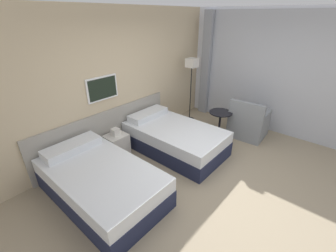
{
  "coord_description": "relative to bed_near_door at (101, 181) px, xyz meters",
  "views": [
    {
      "loc": [
        -2.74,
        -1.35,
        2.54
      ],
      "look_at": [
        0.1,
        1.08,
        0.67
      ],
      "focal_mm": 24.0,
      "sensor_mm": 36.0,
      "label": 1
    }
  ],
  "objects": [
    {
      "name": "armchair",
      "position": [
        3.32,
        -0.9,
        0.03
      ],
      "size": [
        0.77,
        0.79,
        0.9
      ],
      "rotation": [
        0.0,
        0.0,
        1.63
      ],
      "color": "gray",
      "rests_on": "ground_plane"
    },
    {
      "name": "ground_plane",
      "position": [
        1.38,
        -1.16,
        -0.27
      ],
      "size": [
        16.0,
        16.0,
        0.0
      ],
      "primitive_type": "plane",
      "color": "gray"
    },
    {
      "name": "bed_near_door",
      "position": [
        0.0,
        0.0,
        0.0
      ],
      "size": [
        1.14,
        1.98,
        0.65
      ],
      "color": "#1E233D",
      "rests_on": "ground_plane"
    },
    {
      "name": "wall_headboard",
      "position": [
        1.35,
        1.04,
        1.02
      ],
      "size": [
        10.0,
        0.1,
        2.7
      ],
      "color": "#C6B28E",
      "rests_on": "ground_plane"
    },
    {
      "name": "floor_lamp",
      "position": [
        3.19,
        0.63,
        1.07
      ],
      "size": [
        0.24,
        0.24,
        1.6
      ],
      "color": "black",
      "rests_on": "ground_plane"
    },
    {
      "name": "side_table",
      "position": [
        2.85,
        -0.43,
        0.16
      ],
      "size": [
        0.51,
        0.51,
        0.61
      ],
      "color": "black",
      "rests_on": "ground_plane"
    },
    {
      "name": "nightstand",
      "position": [
        0.88,
        0.75,
        -0.04
      ],
      "size": [
        0.4,
        0.37,
        0.57
      ],
      "color": "beige",
      "rests_on": "ground_plane"
    },
    {
      "name": "wall_window",
      "position": [
        3.99,
        -1.21,
        1.07
      ],
      "size": [
        0.21,
        4.67,
        2.7
      ],
      "color": "white",
      "rests_on": "ground_plane"
    },
    {
      "name": "bed_near_window",
      "position": [
        1.76,
        0.0,
        0.0
      ],
      "size": [
        1.14,
        1.98,
        0.65
      ],
      "color": "#1E233D",
      "rests_on": "ground_plane"
    }
  ]
}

